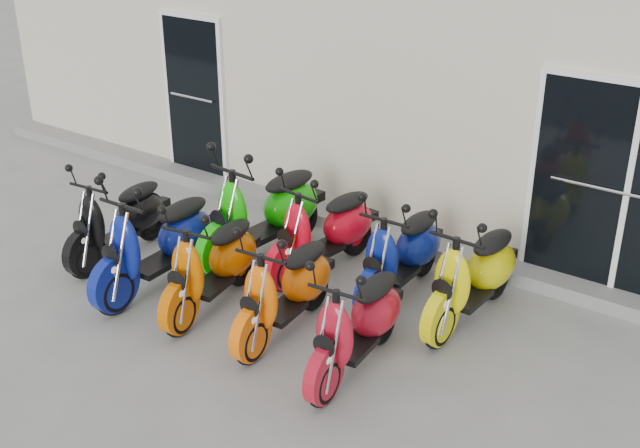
{
  "coord_description": "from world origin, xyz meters",
  "views": [
    {
      "loc": [
        4.31,
        -5.5,
        4.26
      ],
      "look_at": [
        0.0,
        0.6,
        0.75
      ],
      "focal_mm": 45.0,
      "sensor_mm": 36.0,
      "label": 1
    }
  ],
  "objects_px": {
    "scooter_back_red": "(324,218)",
    "scooter_back_blue": "(402,242)",
    "scooter_front_black": "(117,208)",
    "scooter_back_green": "(263,199)",
    "scooter_front_red": "(357,311)",
    "scooter_front_orange_b": "(285,277)",
    "scooter_back_yellow": "(474,262)",
    "scooter_front_blue": "(156,229)",
    "scooter_front_orange_a": "(211,253)"
  },
  "relations": [
    {
      "from": "scooter_front_orange_a",
      "to": "scooter_back_blue",
      "type": "relative_size",
      "value": 1.0
    },
    {
      "from": "scooter_front_blue",
      "to": "scooter_back_green",
      "type": "bearing_deg",
      "value": 67.29
    },
    {
      "from": "scooter_front_blue",
      "to": "scooter_back_blue",
      "type": "relative_size",
      "value": 1.09
    },
    {
      "from": "scooter_back_green",
      "to": "scooter_back_blue",
      "type": "xyz_separation_m",
      "value": [
        1.7,
        0.14,
        -0.1
      ]
    },
    {
      "from": "scooter_back_red",
      "to": "scooter_back_green",
      "type": "bearing_deg",
      "value": -163.7
    },
    {
      "from": "scooter_front_orange_b",
      "to": "scooter_front_red",
      "type": "xyz_separation_m",
      "value": [
        0.89,
        -0.12,
        -0.01
      ]
    },
    {
      "from": "scooter_front_blue",
      "to": "scooter_front_red",
      "type": "bearing_deg",
      "value": -2.83
    },
    {
      "from": "scooter_front_red",
      "to": "scooter_front_orange_b",
      "type": "bearing_deg",
      "value": 167.3
    },
    {
      "from": "scooter_front_blue",
      "to": "scooter_back_yellow",
      "type": "height_order",
      "value": "scooter_front_blue"
    },
    {
      "from": "scooter_front_black",
      "to": "scooter_back_yellow",
      "type": "relative_size",
      "value": 0.95
    },
    {
      "from": "scooter_back_green",
      "to": "scooter_back_blue",
      "type": "bearing_deg",
      "value": 10.08
    },
    {
      "from": "scooter_front_orange_b",
      "to": "scooter_front_red",
      "type": "distance_m",
      "value": 0.89
    },
    {
      "from": "scooter_front_black",
      "to": "scooter_front_orange_b",
      "type": "xyz_separation_m",
      "value": [
        2.51,
        -0.18,
        0.01
      ]
    },
    {
      "from": "scooter_back_red",
      "to": "scooter_back_blue",
      "type": "height_order",
      "value": "scooter_back_red"
    },
    {
      "from": "scooter_back_green",
      "to": "scooter_back_yellow",
      "type": "xyz_separation_m",
      "value": [
        2.51,
        0.11,
        -0.08
      ]
    },
    {
      "from": "scooter_front_orange_b",
      "to": "scooter_back_yellow",
      "type": "xyz_separation_m",
      "value": [
        1.35,
        1.24,
        0.03
      ]
    },
    {
      "from": "scooter_front_red",
      "to": "scooter_back_yellow",
      "type": "relative_size",
      "value": 0.95
    },
    {
      "from": "scooter_back_red",
      "to": "scooter_front_orange_b",
      "type": "bearing_deg",
      "value": -63.81
    },
    {
      "from": "scooter_front_red",
      "to": "scooter_front_orange_a",
      "type": "bearing_deg",
      "value": 172.57
    },
    {
      "from": "scooter_front_black",
      "to": "scooter_front_blue",
      "type": "distance_m",
      "value": 0.92
    },
    {
      "from": "scooter_front_blue",
      "to": "scooter_front_red",
      "type": "distance_m",
      "value": 2.51
    },
    {
      "from": "scooter_back_red",
      "to": "scooter_front_orange_a",
      "type": "bearing_deg",
      "value": -102.77
    },
    {
      "from": "scooter_back_green",
      "to": "scooter_front_red",
      "type": "bearing_deg",
      "value": -25.82
    },
    {
      "from": "scooter_front_orange_b",
      "to": "scooter_back_yellow",
      "type": "height_order",
      "value": "scooter_back_yellow"
    },
    {
      "from": "scooter_front_red",
      "to": "scooter_back_green",
      "type": "xyz_separation_m",
      "value": [
        -2.05,
        1.25,
        0.12
      ]
    },
    {
      "from": "scooter_front_black",
      "to": "scooter_back_yellow",
      "type": "height_order",
      "value": "scooter_back_yellow"
    },
    {
      "from": "scooter_front_orange_b",
      "to": "scooter_back_red",
      "type": "relative_size",
      "value": 0.96
    },
    {
      "from": "scooter_front_blue",
      "to": "scooter_front_orange_b",
      "type": "xyz_separation_m",
      "value": [
        1.63,
        0.07,
        -0.07
      ]
    },
    {
      "from": "scooter_back_yellow",
      "to": "scooter_front_orange_b",
      "type": "bearing_deg",
      "value": -134.73
    },
    {
      "from": "scooter_front_black",
      "to": "scooter_front_blue",
      "type": "height_order",
      "value": "scooter_front_blue"
    },
    {
      "from": "scooter_front_black",
      "to": "scooter_front_orange_b",
      "type": "height_order",
      "value": "scooter_front_orange_b"
    },
    {
      "from": "scooter_back_blue",
      "to": "scooter_front_black",
      "type": "bearing_deg",
      "value": -161.79
    },
    {
      "from": "scooter_front_orange_a",
      "to": "scooter_back_blue",
      "type": "distance_m",
      "value": 1.93
    },
    {
      "from": "scooter_back_green",
      "to": "scooter_back_blue",
      "type": "height_order",
      "value": "scooter_back_green"
    },
    {
      "from": "scooter_back_yellow",
      "to": "scooter_front_black",
      "type": "bearing_deg",
      "value": -162.02
    },
    {
      "from": "scooter_front_orange_b",
      "to": "scooter_front_red",
      "type": "relative_size",
      "value": 1.01
    },
    {
      "from": "scooter_front_red",
      "to": "scooter_back_yellow",
      "type": "xyz_separation_m",
      "value": [
        0.46,
        1.36,
        0.03
      ]
    },
    {
      "from": "scooter_front_black",
      "to": "scooter_back_yellow",
      "type": "bearing_deg",
      "value": 10.05
    },
    {
      "from": "scooter_front_blue",
      "to": "scooter_front_orange_b",
      "type": "bearing_deg",
      "value": 0.8
    },
    {
      "from": "scooter_back_red",
      "to": "scooter_back_blue",
      "type": "relative_size",
      "value": 1.02
    },
    {
      "from": "scooter_back_green",
      "to": "scooter_back_yellow",
      "type": "distance_m",
      "value": 2.52
    },
    {
      "from": "scooter_front_blue",
      "to": "scooter_back_blue",
      "type": "bearing_deg",
      "value": 30.06
    },
    {
      "from": "scooter_back_blue",
      "to": "scooter_front_orange_b",
      "type": "bearing_deg",
      "value": -114.14
    },
    {
      "from": "scooter_front_orange_a",
      "to": "scooter_back_red",
      "type": "xyz_separation_m",
      "value": [
        0.47,
        1.28,
        0.02
      ]
    },
    {
      "from": "scooter_back_yellow",
      "to": "scooter_front_red",
      "type": "bearing_deg",
      "value": -106.01
    },
    {
      "from": "scooter_front_orange_a",
      "to": "scooter_back_yellow",
      "type": "distance_m",
      "value": 2.58
    },
    {
      "from": "scooter_front_orange_a",
      "to": "scooter_front_black",
      "type": "bearing_deg",
      "value": 163.44
    },
    {
      "from": "scooter_back_blue",
      "to": "scooter_front_orange_a",
      "type": "bearing_deg",
      "value": -138.87
    },
    {
      "from": "scooter_back_red",
      "to": "scooter_back_yellow",
      "type": "distance_m",
      "value": 1.77
    },
    {
      "from": "scooter_back_green",
      "to": "scooter_front_black",
      "type": "bearing_deg",
      "value": -139.52
    }
  ]
}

